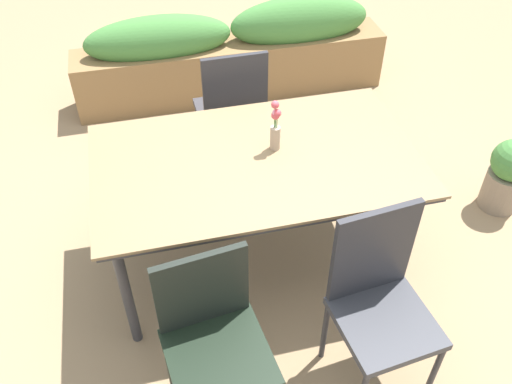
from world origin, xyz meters
TOP-DOWN VIEW (x-y plane):
  - ground_plane at (0.00, 0.00)m, footprint 12.00×12.00m
  - dining_table at (-0.04, -0.06)m, footprint 1.67×0.99m
  - chair_far_side at (-0.01, 0.75)m, footprint 0.43×0.43m
  - chair_near_right at (0.33, -0.87)m, footprint 0.46×0.46m
  - chair_near_left at (-0.42, -0.88)m, footprint 0.48×0.48m
  - flower_vase at (0.08, 0.00)m, footprint 0.05×0.05m
  - planter_box at (0.21, 1.77)m, footprint 2.51×0.38m
  - potted_plant at (1.62, 0.01)m, footprint 0.27×0.27m

SIDE VIEW (x-z plane):
  - ground_plane at x=0.00m, z-range 0.00..0.00m
  - potted_plant at x=1.62m, z-range 0.01..0.52m
  - planter_box at x=0.21m, z-range -0.02..0.76m
  - chair_near_left at x=-0.42m, z-range 0.07..0.96m
  - chair_far_side at x=-0.01m, z-range 0.05..1.02m
  - chair_near_right at x=0.33m, z-range 0.06..1.03m
  - dining_table at x=-0.04m, z-range 0.32..1.08m
  - flower_vase at x=0.08m, z-range 0.75..1.04m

